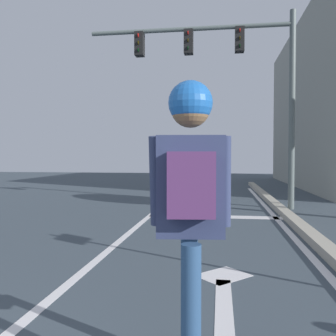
# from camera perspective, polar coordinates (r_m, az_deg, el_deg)

# --- Properties ---
(lane_line_center) EXTENTS (0.12, 20.00, 0.01)m
(lane_line_center) POSITION_cam_1_polar(r_m,az_deg,el_deg) (6.27, -7.06, -10.89)
(lane_line_center) COLOR silver
(lane_line_center) RESTS_ON ground
(lane_line_curbside) EXTENTS (0.12, 20.00, 0.01)m
(lane_line_curbside) POSITION_cam_1_polar(r_m,az_deg,el_deg) (6.19, 20.08, -11.16)
(lane_line_curbside) COLOR silver
(lane_line_curbside) RESTS_ON ground
(stop_bar) EXTENTS (3.02, 0.40, 0.01)m
(stop_bar) POSITION_cam_1_polar(r_m,az_deg,el_deg) (8.41, 7.45, -7.63)
(stop_bar) COLOR silver
(stop_bar) RESTS_ON ground
(lane_arrow_stem) EXTENTS (0.16, 1.40, 0.01)m
(lane_arrow_stem) POSITION_cam_1_polar(r_m,az_deg,el_deg) (3.60, 8.85, -20.71)
(lane_arrow_stem) COLOR silver
(lane_arrow_stem) RESTS_ON ground
(lane_arrow_head) EXTENTS (0.71, 0.71, 0.01)m
(lane_arrow_head) POSITION_cam_1_polar(r_m,az_deg,el_deg) (4.40, 8.73, -16.47)
(lane_arrow_head) COLOR silver
(lane_arrow_head) RESTS_ON ground
(curb_strip) EXTENTS (0.24, 24.00, 0.14)m
(curb_strip) POSITION_cam_1_polar(r_m,az_deg,el_deg) (6.23, 22.37, -10.47)
(curb_strip) COLOR #A59E8E
(curb_strip) RESTS_ON ground
(skater) EXTENTS (0.48, 0.64, 1.75)m
(skater) POSITION_cam_1_polar(r_m,az_deg,el_deg) (2.10, 3.56, -3.24)
(skater) COLOR navy
(skater) RESTS_ON skateboard
(traffic_signal_mast) EXTENTS (5.50, 0.34, 5.18)m
(traffic_signal_mast) POSITION_cam_1_polar(r_m,az_deg,el_deg) (10.09, 9.48, 15.80)
(traffic_signal_mast) COLOR #586462
(traffic_signal_mast) RESTS_ON ground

